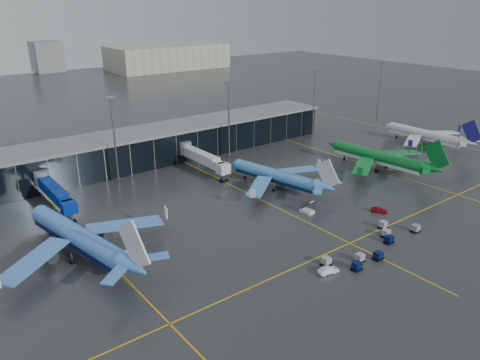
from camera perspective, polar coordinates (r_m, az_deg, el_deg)
ground at (r=108.72m, az=3.72°, el=-6.23°), size 600.00×600.00×0.00m
terminal_pier at (r=155.26m, az=-11.47°, el=4.00°), size 142.00×17.00×10.70m
jet_bridges at (r=127.11m, az=-21.68°, el=-1.35°), size 94.00×27.50×7.20m
flood_masts at (r=145.01m, az=-7.79°, el=6.48°), size 203.00×0.50×25.50m
distant_hangars at (r=363.16m, az=-19.54°, el=13.35°), size 260.00×71.00×22.00m
taxi_lines at (r=121.87m, az=3.99°, el=-3.10°), size 220.00×120.00×0.02m
airliner_arkefly at (r=101.50m, az=-19.30°, el=-5.25°), size 46.12×50.47×13.60m
airliner_klm_near at (r=131.69m, az=4.26°, el=1.45°), size 39.64×43.19×11.47m
airliner_aer_lingus at (r=152.33m, az=16.46°, el=3.59°), size 39.59×44.21×12.72m
airliner_ba at (r=185.30m, az=21.58°, el=5.84°), size 33.66×38.33×11.77m
baggage_carts at (r=105.12m, az=16.19°, el=-7.64°), size 29.34×9.64×1.70m
mobile_airstair at (r=118.40m, az=8.18°, el=-3.62°), size 2.58×3.45×3.45m
service_van_red at (r=122.58m, az=16.61°, el=-3.48°), size 3.68×4.31×1.40m
service_van_white at (r=94.12m, az=10.72°, el=-10.75°), size 4.43×2.40×1.39m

